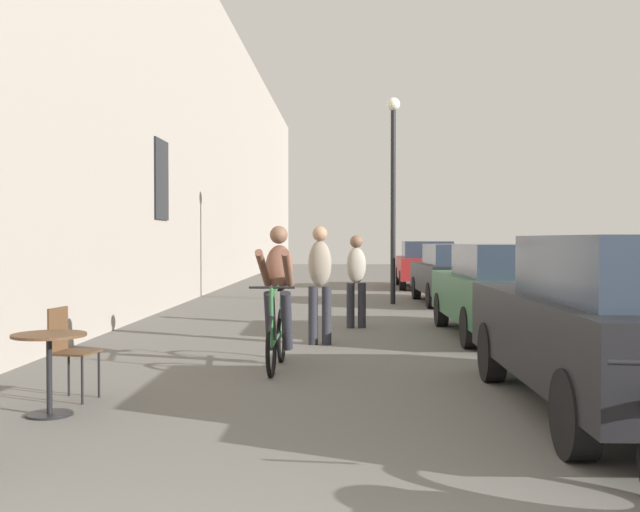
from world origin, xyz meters
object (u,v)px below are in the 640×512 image
(cafe_table_mid, at_px, (49,356))
(street_lamp, at_px, (393,173))
(parked_car_nearest, at_px, (625,323))
(parked_car_second, at_px, (505,289))
(parked_car_fourth, at_px, (426,264))
(pedestrian_near, at_px, (320,278))
(parked_car_third, at_px, (456,273))
(cafe_chair_mid_toward_street, at_px, (68,346))
(cyclist_on_bicycle, at_px, (278,300))
(pedestrian_mid, at_px, (356,276))

(cafe_table_mid, bearing_deg, street_lamp, 72.34)
(cafe_table_mid, distance_m, parked_car_nearest, 5.05)
(parked_car_nearest, bearing_deg, cafe_table_mid, -178.18)
(parked_car_second, relative_size, parked_car_fourth, 0.99)
(pedestrian_near, bearing_deg, parked_car_third, 67.29)
(street_lamp, bearing_deg, cafe_table_mid, -107.66)
(cafe_chair_mid_toward_street, bearing_deg, parked_car_second, 43.23)
(parked_car_third, bearing_deg, parked_car_nearest, -90.74)
(cyclist_on_bicycle, relative_size, parked_car_third, 0.43)
(pedestrian_near, distance_m, parked_car_second, 3.03)
(cyclist_on_bicycle, height_order, parked_car_fourth, cyclist_on_bicycle)
(cafe_table_mid, height_order, parked_car_third, parked_car_third)
(cafe_chair_mid_toward_street, height_order, pedestrian_near, pedestrian_near)
(parked_car_second, bearing_deg, parked_car_fourth, 90.07)
(pedestrian_mid, relative_size, parked_car_second, 0.39)
(parked_car_nearest, relative_size, parked_car_fourth, 1.06)
(cafe_chair_mid_toward_street, xyz_separation_m, pedestrian_mid, (2.84, 6.03, 0.39))
(pedestrian_near, distance_m, pedestrian_mid, 2.19)
(cafe_table_mid, bearing_deg, parked_car_third, 66.05)
(cafe_chair_mid_toward_street, bearing_deg, street_lamp, 71.02)
(cafe_table_mid, relative_size, parked_car_third, 0.18)
(parked_car_second, xyz_separation_m, parked_car_fourth, (-0.01, 12.07, 0.00))
(cafe_table_mid, distance_m, cafe_chair_mid_toward_street, 0.65)
(parked_car_nearest, bearing_deg, street_lamp, 96.74)
(cyclist_on_bicycle, distance_m, parked_car_fourth, 15.32)
(street_lamp, xyz_separation_m, parked_car_second, (1.40, -6.09, -2.35))
(cafe_table_mid, height_order, parked_car_second, parked_car_second)
(cafe_chair_mid_toward_street, distance_m, parked_car_second, 7.08)
(cafe_chair_mid_toward_street, distance_m, pedestrian_near, 4.55)
(street_lamp, height_order, parked_car_nearest, street_lamp)
(cafe_chair_mid_toward_street, bearing_deg, parked_car_fourth, 73.09)
(pedestrian_mid, xyz_separation_m, parked_car_nearest, (2.28, -6.51, -0.09))
(pedestrian_mid, height_order, street_lamp, street_lamp)
(cafe_table_mid, height_order, cafe_chair_mid_toward_street, cafe_chair_mid_toward_street)
(cafe_table_mid, bearing_deg, cafe_chair_mid_toward_street, 96.62)
(cyclist_on_bicycle, xyz_separation_m, parked_car_nearest, (3.27, -2.45, 0.01))
(cafe_table_mid, relative_size, pedestrian_mid, 0.45)
(pedestrian_mid, distance_m, parked_car_second, 2.61)
(cafe_table_mid, relative_size, cyclist_on_bicycle, 0.41)
(pedestrian_near, height_order, parked_car_nearest, pedestrian_near)
(cafe_chair_mid_toward_street, xyz_separation_m, parked_car_second, (5.16, 4.85, 0.24))
(street_lamp, bearing_deg, parked_car_nearest, -83.26)
(parked_car_nearest, bearing_deg, pedestrian_mid, 109.26)
(cafe_chair_mid_toward_street, height_order, parked_car_second, parked_car_second)
(parked_car_fourth, bearing_deg, pedestrian_mid, -101.95)
(pedestrian_near, relative_size, parked_car_third, 0.43)
(pedestrian_near, height_order, street_lamp, street_lamp)
(pedestrian_mid, relative_size, parked_car_fourth, 0.39)
(pedestrian_near, relative_size, parked_car_nearest, 0.39)
(cyclist_on_bicycle, bearing_deg, parked_car_fourth, 77.56)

